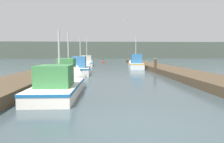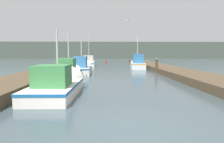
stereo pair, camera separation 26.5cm
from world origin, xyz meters
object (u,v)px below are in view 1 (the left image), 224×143
(mooring_piling_0, at_px, (138,63))
(seagull_lead, at_px, (126,21))
(fishing_boat_0, at_px, (61,84))
(fishing_boat_3, at_px, (136,64))
(fishing_boat_2, at_px, (81,68))
(fishing_boat_4, at_px, (87,62))
(channel_buoy, at_px, (103,62))
(mooring_piling_1, at_px, (155,66))
(fishing_boat_1, at_px, (69,73))
(mooring_piling_2, at_px, (83,61))

(mooring_piling_0, bearing_deg, seagull_lead, -129.79)
(fishing_boat_0, distance_m, fishing_boat_3, 15.51)
(fishing_boat_2, bearing_deg, mooring_piling_0, 48.23)
(fishing_boat_3, distance_m, fishing_boat_4, 8.34)
(mooring_piling_0, distance_m, channel_buoy, 11.89)
(mooring_piling_0, bearing_deg, fishing_boat_4, 159.14)
(channel_buoy, bearing_deg, seagull_lead, -79.03)
(mooring_piling_1, xyz_separation_m, seagull_lead, (-2.06, 5.93, 4.98))
(fishing_boat_0, relative_size, fishing_boat_3, 1.03)
(fishing_boat_1, height_order, seagull_lead, seagull_lead)
(fishing_boat_1, distance_m, mooring_piling_2, 19.77)
(fishing_boat_0, height_order, channel_buoy, fishing_boat_0)
(fishing_boat_1, bearing_deg, seagull_lead, 62.70)
(fishing_boat_1, distance_m, fishing_boat_4, 15.33)
(fishing_boat_2, bearing_deg, channel_buoy, 81.93)
(fishing_boat_3, height_order, mooring_piling_2, fishing_boat_3)
(fishing_boat_3, distance_m, seagull_lead, 5.23)
(fishing_boat_1, xyz_separation_m, mooring_piling_1, (7.15, 4.28, 0.19))
(fishing_boat_1, relative_size, channel_buoy, 5.35)
(mooring_piling_0, bearing_deg, mooring_piling_1, -89.79)
(fishing_boat_2, distance_m, mooring_piling_1, 6.84)
(fishing_boat_2, relative_size, mooring_piling_1, 4.33)
(mooring_piling_0, relative_size, seagull_lead, 1.81)
(fishing_boat_0, xyz_separation_m, fishing_boat_2, (-0.08, 9.24, 0.06))
(channel_buoy, distance_m, seagull_lead, 14.71)
(channel_buoy, bearing_deg, fishing_boat_0, -94.23)
(fishing_boat_3, relative_size, fishing_boat_4, 0.85)
(fishing_boat_2, relative_size, mooring_piling_0, 5.68)
(fishing_boat_1, relative_size, mooring_piling_1, 3.92)
(fishing_boat_4, bearing_deg, fishing_boat_3, -44.03)
(fishing_boat_2, bearing_deg, fishing_boat_0, -91.03)
(channel_buoy, bearing_deg, fishing_boat_1, -96.03)
(mooring_piling_2, bearing_deg, fishing_boat_2, -85.17)
(fishing_boat_2, height_order, seagull_lead, seagull_lead)
(fishing_boat_2, xyz_separation_m, seagull_lead, (4.76, 5.60, 5.18))
(fishing_boat_3, distance_m, channel_buoy, 14.37)
(seagull_lead, bearing_deg, fishing_boat_2, 117.03)
(fishing_boat_4, bearing_deg, mooring_piling_0, -22.71)
(fishing_boat_2, distance_m, fishing_boat_3, 7.84)
(fishing_boat_2, height_order, mooring_piling_1, fishing_boat_2)
(fishing_boat_0, xyz_separation_m, channel_buoy, (2.09, 28.22, -0.26))
(fishing_boat_1, xyz_separation_m, fishing_boat_4, (0.07, 15.33, -0.02))
(mooring_piling_2, bearing_deg, channel_buoy, 48.09)
(fishing_boat_1, height_order, mooring_piling_0, fishing_boat_1)
(fishing_boat_1, xyz_separation_m, mooring_piling_0, (7.12, 12.65, 0.03))
(fishing_boat_2, distance_m, seagull_lead, 8.99)
(fishing_boat_3, height_order, fishing_boat_4, fishing_boat_4)
(fishing_boat_3, bearing_deg, fishing_boat_1, -118.52)
(fishing_boat_2, height_order, mooring_piling_2, fishing_boat_2)
(fishing_boat_4, bearing_deg, fishing_boat_2, -90.50)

